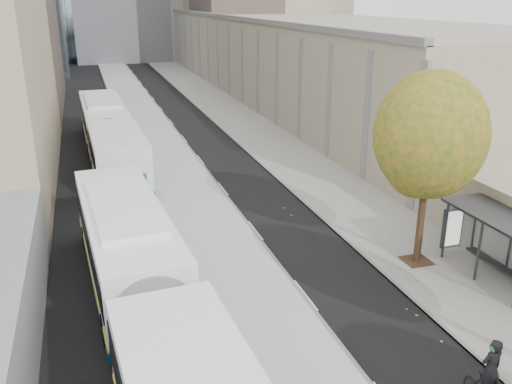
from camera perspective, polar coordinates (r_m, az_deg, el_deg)
name	(u,v)px	position (r m, az deg, el deg)	size (l,w,h in m)	color
bus_platform	(156,143)	(40.23, -10.50, 5.09)	(4.25, 150.00, 0.15)	#B6B6B6
sidewalk	(260,136)	(41.91, 0.45, 5.96)	(4.75, 150.00, 0.08)	gray
building_tan	(275,47)	(72.07, 1.99, 14.97)	(18.00, 92.00, 8.00)	#9A9678
bus_shelter	(503,226)	(21.84, 24.57, -3.24)	(1.90, 4.40, 2.53)	#383A3F
tree_c	(430,135)	(21.15, 17.87, 5.68)	(4.20, 4.20, 7.28)	black
bus_near	(147,299)	(16.64, -11.36, -10.95)	(3.83, 18.47, 3.06)	white
bus_far	(109,134)	(36.55, -15.22, 5.90)	(3.35, 18.95, 3.14)	white
distant_car	(96,119)	(47.04, -16.51, 7.41)	(1.46, 3.62, 1.23)	silver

